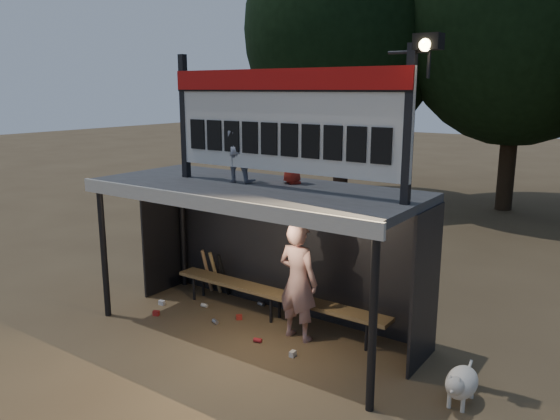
% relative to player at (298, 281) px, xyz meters
% --- Properties ---
extents(ground, '(80.00, 80.00, 0.00)m').
position_rel_player_xyz_m(ground, '(-0.66, -0.22, -0.91)').
color(ground, brown).
rests_on(ground, ground).
extents(player, '(0.69, 0.47, 1.81)m').
position_rel_player_xyz_m(player, '(0.00, 0.00, 0.00)').
color(player, silver).
rests_on(player, ground).
extents(child_a, '(0.59, 0.49, 1.10)m').
position_rel_player_xyz_m(child_a, '(-1.01, -0.10, 1.96)').
color(child_a, gray).
rests_on(child_a, dugout_shelter).
extents(child_b, '(0.49, 0.47, 0.84)m').
position_rel_player_xyz_m(child_b, '(-0.28, 0.25, 1.84)').
color(child_b, '#AD261A').
rests_on(child_b, dugout_shelter).
extents(dugout_shelter, '(5.10, 2.08, 2.32)m').
position_rel_player_xyz_m(dugout_shelter, '(-0.66, 0.03, 0.94)').
color(dugout_shelter, '#38383A').
rests_on(dugout_shelter, ground).
extents(scoreboard_assembly, '(4.10, 0.27, 1.99)m').
position_rel_player_xyz_m(scoreboard_assembly, '(-0.10, -0.22, 2.42)').
color(scoreboard_assembly, black).
rests_on(scoreboard_assembly, dugout_shelter).
extents(bench, '(4.00, 0.35, 0.48)m').
position_rel_player_xyz_m(bench, '(-0.66, 0.33, -0.47)').
color(bench, olive).
rests_on(bench, ground).
extents(tree_left, '(6.46, 6.46, 9.27)m').
position_rel_player_xyz_m(tree_left, '(-4.66, 9.78, 4.61)').
color(tree_left, black).
rests_on(tree_left, ground).
extents(tree_mid, '(7.22, 7.22, 10.36)m').
position_rel_player_xyz_m(tree_mid, '(0.34, 11.28, 5.26)').
color(tree_mid, '#2F2115').
rests_on(tree_mid, ground).
extents(dog, '(0.36, 0.81, 0.49)m').
position_rel_player_xyz_m(dog, '(2.58, -0.39, -0.63)').
color(dog, white).
rests_on(dog, ground).
extents(bats, '(0.47, 0.32, 0.84)m').
position_rel_player_xyz_m(bats, '(-2.19, 0.60, -0.48)').
color(bats, '#A0744B').
rests_on(bats, ground).
extents(litter, '(3.02, 1.43, 0.08)m').
position_rel_player_xyz_m(litter, '(-1.36, -0.20, -0.87)').
color(litter, '#A8261C').
rests_on(litter, ground).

